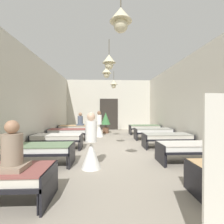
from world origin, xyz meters
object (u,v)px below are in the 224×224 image
at_px(bed_left_row_1, 38,149).
at_px(bed_right_row_4, 144,127).
at_px(bed_left_row_4, 75,127).
at_px(patient_seated_secondary, 12,151).
at_px(nurse_near_aisle, 91,148).
at_px(potted_plant, 106,120).
at_px(nurse_mid_aisle, 99,127).
at_px(bed_right_row_3, 153,131).
at_px(bed_left_row_3, 68,131).
at_px(bed_left_row_2, 58,138).
at_px(bed_right_row_1, 191,148).
at_px(bed_right_row_2, 167,137).
at_px(patient_seated_primary, 80,121).

distance_m(bed_left_row_1, bed_right_row_4, 7.18).
distance_m(bed_left_row_4, patient_seated_secondary, 7.68).
bearing_deg(nurse_near_aisle, potted_plant, -75.05).
xyz_separation_m(bed_right_row_4, nurse_mid_aisle, (-2.84, -0.87, 0.09)).
bearing_deg(bed_right_row_3, bed_left_row_1, -139.00).
xyz_separation_m(bed_left_row_1, potted_plant, (1.92, 6.23, 0.40)).
xyz_separation_m(bed_left_row_3, bed_right_row_4, (4.37, 1.90, 0.00)).
xyz_separation_m(bed_left_row_2, patient_seated_secondary, (0.35, -3.86, 0.43)).
bearing_deg(bed_right_row_1, bed_left_row_2, 156.51).
relative_size(bed_right_row_4, nurse_near_aisle, 1.28).
distance_m(bed_left_row_2, bed_right_row_4, 5.79).
height_order(bed_right_row_2, potted_plant, potted_plant).
xyz_separation_m(bed_left_row_1, bed_right_row_3, (4.37, 3.80, 0.00)).
xyz_separation_m(patient_seated_primary, patient_seated_secondary, (0.00, -7.61, 0.00)).
relative_size(bed_left_row_2, bed_left_row_4, 1.00).
distance_m(bed_left_row_2, patient_seated_primary, 3.79).
height_order(bed_left_row_1, nurse_mid_aisle, nurse_mid_aisle).
bearing_deg(bed_right_row_3, bed_right_row_4, 90.00).
xyz_separation_m(bed_right_row_1, bed_right_row_3, (0.00, 3.80, 0.00)).
height_order(bed_left_row_2, nurse_mid_aisle, nurse_mid_aisle).
distance_m(bed_left_row_2, nurse_mid_aisle, 3.31).
relative_size(bed_right_row_4, patient_seated_secondary, 2.38).
bearing_deg(bed_right_row_4, bed_right_row_2, -90.00).
distance_m(bed_right_row_1, bed_right_row_4, 5.70).
bearing_deg(bed_right_row_2, patient_seated_secondary, -136.18).
relative_size(bed_right_row_2, potted_plant, 1.39).
xyz_separation_m(bed_left_row_1, nurse_near_aisle, (1.49, -0.33, 0.09)).
height_order(bed_left_row_1, patient_seated_primary, patient_seated_primary).
xyz_separation_m(bed_right_row_2, nurse_near_aisle, (-2.88, -2.23, 0.09)).
xyz_separation_m(bed_left_row_3, nurse_mid_aisle, (1.54, 1.03, 0.09)).
bearing_deg(bed_right_row_3, bed_right_row_2, -90.00).
height_order(bed_left_row_1, potted_plant, potted_plant).
xyz_separation_m(nurse_near_aisle, patient_seated_primary, (-1.14, 5.99, 0.34)).
xyz_separation_m(bed_right_row_2, potted_plant, (-2.45, 4.33, 0.40)).
height_order(bed_right_row_1, bed_left_row_4, same).
relative_size(bed_right_row_2, bed_right_row_4, 1.00).
distance_m(bed_left_row_2, potted_plant, 4.75).
bearing_deg(patient_seated_secondary, bed_right_row_3, 55.07).
bearing_deg(bed_right_row_4, nurse_near_aisle, -115.50).
distance_m(bed_right_row_4, nurse_near_aisle, 6.68).
bearing_deg(bed_right_row_4, nurse_mid_aisle, -162.93).
relative_size(bed_right_row_1, nurse_mid_aisle, 1.28).
xyz_separation_m(bed_left_row_2, bed_right_row_4, (4.37, 3.80, 0.00)).
distance_m(bed_right_row_2, nurse_near_aisle, 3.64).
relative_size(bed_right_row_1, bed_left_row_2, 1.00).
xyz_separation_m(bed_left_row_3, bed_right_row_3, (4.37, 0.00, 0.00)).
relative_size(bed_left_row_2, bed_right_row_2, 1.00).
bearing_deg(nurse_mid_aisle, bed_left_row_1, -16.66).
height_order(bed_right_row_2, bed_left_row_4, same).
xyz_separation_m(bed_left_row_1, bed_right_row_4, (4.37, 5.70, 0.00)).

